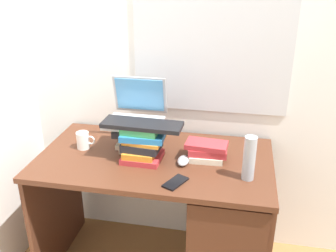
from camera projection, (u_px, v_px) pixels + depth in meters
wall_back at (169, 46)px, 2.21m from camera, size 6.00×0.06×2.60m
desk at (210, 220)px, 2.13m from camera, size 1.27×0.70×0.78m
book_stack_tall at (134, 137)px, 2.11m from camera, size 0.24×0.18×0.16m
book_stack_keyboard_riser at (142, 144)px, 2.01m from camera, size 0.23×0.20×0.19m
book_stack_side at (207, 151)px, 2.03m from camera, size 0.23×0.16×0.10m
laptop at (136, 111)px, 2.11m from camera, size 0.31×0.28×0.24m
keyboard at (142, 125)px, 1.96m from camera, size 0.42×0.16×0.02m
computer_mouse at (183, 161)px, 1.99m from camera, size 0.06×0.10×0.04m
mug at (83, 140)px, 2.14m from camera, size 0.11×0.07×0.10m
water_bottle at (249, 158)px, 1.81m from camera, size 0.06×0.06×0.23m
cell_phone at (175, 182)px, 1.82m from camera, size 0.12×0.15×0.01m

